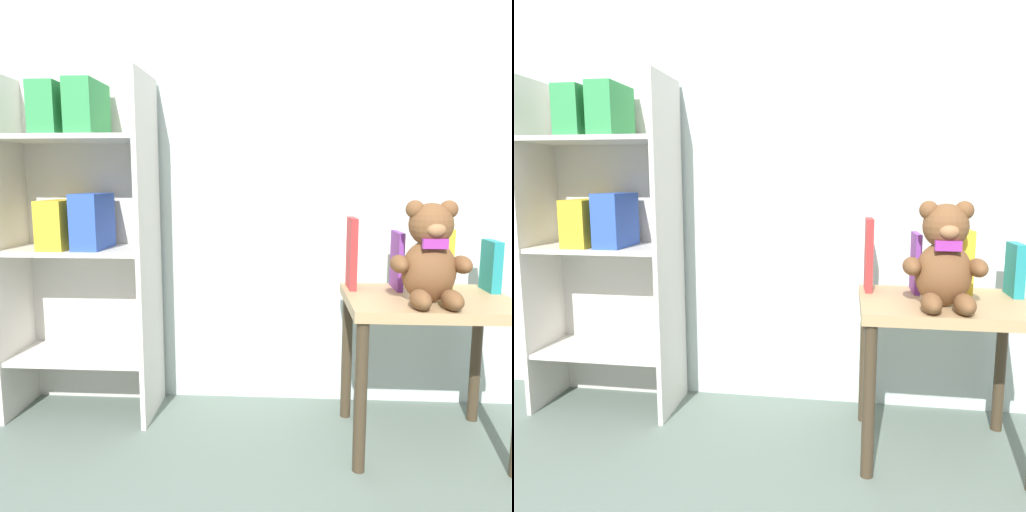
{
  "view_description": "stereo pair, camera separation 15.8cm",
  "coord_description": "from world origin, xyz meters",
  "views": [
    {
      "loc": [
        -0.16,
        -0.52,
        0.92
      ],
      "look_at": [
        -0.27,
        1.21,
        0.66
      ],
      "focal_mm": 35.0,
      "sensor_mm": 36.0,
      "label": 1
    },
    {
      "loc": [
        0.0,
        -0.5,
        0.92
      ],
      "look_at": [
        -0.27,
        1.21,
        0.66
      ],
      "focal_mm": 35.0,
      "sensor_mm": 36.0,
      "label": 2
    }
  ],
  "objects": [
    {
      "name": "teddy_bear",
      "position": [
        0.3,
        1.08,
        0.68
      ],
      "size": [
        0.25,
        0.23,
        0.33
      ],
      "color": "brown",
      "rests_on": "display_table"
    },
    {
      "name": "wall_back",
      "position": [
        0.0,
        1.53,
        1.25
      ],
      "size": [
        4.8,
        0.06,
        2.5
      ],
      "color": "silver",
      "rests_on": "ground_plane"
    },
    {
      "name": "display_table",
      "position": [
        0.32,
        1.16,
        0.44
      ],
      "size": [
        0.55,
        0.44,
        0.53
      ],
      "color": "tan",
      "rests_on": "ground_plane"
    },
    {
      "name": "book_standing_red",
      "position": [
        0.08,
        1.29,
        0.66
      ],
      "size": [
        0.03,
        0.13,
        0.26
      ],
      "primitive_type": "cube",
      "rotation": [
        0.0,
        0.0,
        0.02
      ],
      "color": "red",
      "rests_on": "display_table"
    },
    {
      "name": "book_standing_yellow",
      "position": [
        0.4,
        1.29,
        0.64
      ],
      "size": [
        0.05,
        0.11,
        0.22
      ],
      "primitive_type": "cube",
      "rotation": [
        0.0,
        0.0,
        0.04
      ],
      "color": "gold",
      "rests_on": "display_table"
    },
    {
      "name": "book_standing_purple",
      "position": [
        0.24,
        1.29,
        0.64
      ],
      "size": [
        0.02,
        0.14,
        0.21
      ],
      "primitive_type": "cube",
      "rotation": [
        0.0,
        0.0,
        0.01
      ],
      "color": "purple",
      "rests_on": "display_table"
    },
    {
      "name": "book_standing_teal",
      "position": [
        0.57,
        1.27,
        0.62
      ],
      "size": [
        0.03,
        0.12,
        0.18
      ],
      "primitive_type": "cube",
      "rotation": [
        0.0,
        0.0,
        0.01
      ],
      "color": "teal",
      "rests_on": "display_table"
    },
    {
      "name": "bookshelf_side",
      "position": [
        -0.96,
        1.37,
        0.75
      ],
      "size": [
        0.56,
        0.3,
        1.31
      ],
      "color": "beige",
      "rests_on": "ground_plane"
    }
  ]
}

